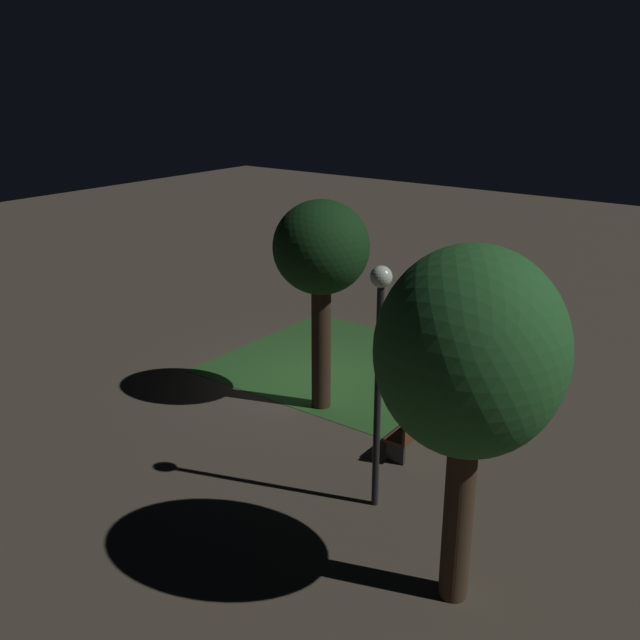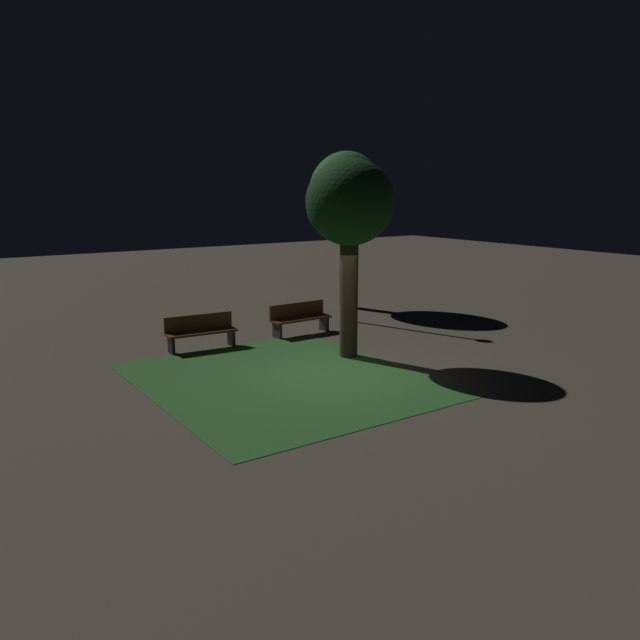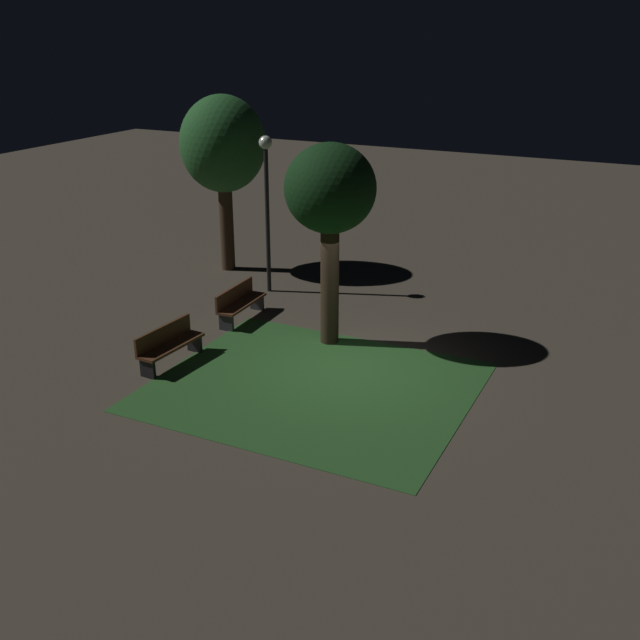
# 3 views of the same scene
# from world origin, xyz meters

# --- Properties ---
(ground_plane) EXTENTS (60.00, 60.00, 0.00)m
(ground_plane) POSITION_xyz_m (0.00, 0.00, 0.00)
(ground_plane) COLOR #4C4438
(grass_lawn) EXTENTS (5.61, 6.50, 0.01)m
(grass_lawn) POSITION_xyz_m (1.13, -0.28, 0.01)
(grass_lawn) COLOR #2D6028
(grass_lawn) RESTS_ON ground
(bench_front_left) EXTENTS (1.81, 0.54, 0.88)m
(bench_front_left) POSITION_xyz_m (-1.50, -3.72, 0.48)
(bench_front_left) COLOR brown
(bench_front_left) RESTS_ON ground
(bench_corner) EXTENTS (1.83, 0.61, 0.88)m
(bench_corner) POSITION_xyz_m (1.50, -3.72, 0.48)
(bench_corner) COLOR #512D19
(bench_corner) RESTS_ON ground
(tree_back_right) EXTENTS (2.08, 2.08, 4.74)m
(tree_back_right) POSITION_xyz_m (-1.19, -1.00, 3.59)
(tree_back_right) COLOR #38281C
(tree_back_right) RESTS_ON ground
(tree_near_wall) EXTENTS (2.54, 2.54, 5.26)m
(tree_near_wall) POSITION_xyz_m (-5.02, -6.29, 3.77)
(tree_near_wall) COLOR #423021
(tree_near_wall) RESTS_ON ground
(lamp_post_near_wall) EXTENTS (0.36, 0.36, 4.37)m
(lamp_post_near_wall) POSITION_xyz_m (-3.76, -4.12, 2.99)
(lamp_post_near_wall) COLOR black
(lamp_post_near_wall) RESTS_ON ground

